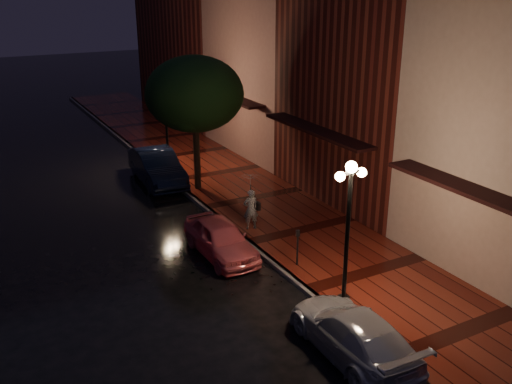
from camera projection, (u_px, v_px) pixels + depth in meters
ground at (249, 246)px, 20.17m from camera, size 120.00×120.00×0.00m
sidewalk at (303, 231)px, 21.15m from camera, size 4.50×60.00×0.15m
curb at (249, 244)px, 20.15m from camera, size 0.25×60.00×0.15m
storefront_mid at (378, 67)px, 23.03m from camera, size 5.00×8.00×11.00m
storefront_far at (277, 67)px, 29.95m from camera, size 5.00×8.00×9.00m
storefront_extra at (201, 41)px, 38.00m from camera, size 5.00×12.00×10.00m
streetlamp_near at (348, 227)px, 15.31m from camera, size 0.96×0.36×4.31m
streetlamp_far at (166, 121)px, 26.82m from camera, size 0.96×0.36×4.31m
street_tree at (195, 96)px, 23.88m from camera, size 4.16×4.16×5.80m
pink_car at (221, 239)px, 19.25m from camera, size 1.51×3.70×1.26m
navy_car at (157, 167)px, 26.13m from camera, size 1.89×4.75×1.54m
silver_car at (353, 333)px, 14.14m from camera, size 1.85×4.25×1.22m
woman_with_umbrella at (251, 193)px, 20.73m from camera, size 0.89×0.90×2.13m
parking_meter at (298, 244)px, 18.25m from camera, size 0.14×0.12×1.23m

